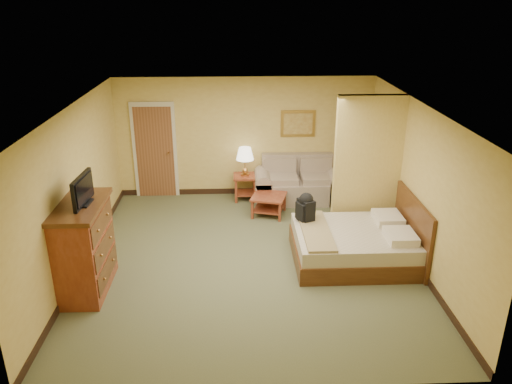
{
  "coord_description": "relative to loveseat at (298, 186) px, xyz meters",
  "views": [
    {
      "loc": [
        -0.2,
        -7.45,
        4.21
      ],
      "look_at": [
        0.14,
        0.6,
        0.98
      ],
      "focal_mm": 35.0,
      "sensor_mm": 36.0,
      "label": 1
    }
  ],
  "objects": [
    {
      "name": "partition",
      "position": [
        1.01,
        -1.65,
        0.99
      ],
      "size": [
        1.2,
        0.15,
        2.6
      ],
      "primitive_type": "cube",
      "color": "#D5B75A",
      "rests_on": "floor"
    },
    {
      "name": "dresser",
      "position": [
        -3.62,
        -3.39,
        0.4
      ],
      "size": [
        0.69,
        1.32,
        1.41
      ],
      "color": "maroon",
      "rests_on": "floor"
    },
    {
      "name": "table_lamp",
      "position": [
        -1.15,
        0.07,
        0.71
      ],
      "size": [
        0.38,
        0.38,
        0.62
      ],
      "color": "#B88243",
      "rests_on": "side_table"
    },
    {
      "name": "door",
      "position": [
        -3.09,
        0.39,
        0.72
      ],
      "size": [
        0.94,
        0.16,
        2.1
      ],
      "color": "beige",
      "rests_on": "floor"
    },
    {
      "name": "ceiling",
      "position": [
        -1.14,
        -2.58,
        2.29
      ],
      "size": [
        6.0,
        6.0,
        0.0
      ],
      "primitive_type": "plane",
      "rotation": [
        3.14,
        0.0,
        0.0
      ],
      "color": "white",
      "rests_on": "back_wall"
    },
    {
      "name": "left_wall",
      "position": [
        -3.89,
        -2.58,
        0.99
      ],
      "size": [
        0.02,
        6.0,
        2.6
      ],
      "primitive_type": "cube",
      "color": "#D5B75A",
      "rests_on": "floor"
    },
    {
      "name": "baseboard",
      "position": [
        -1.14,
        0.41,
        -0.25
      ],
      "size": [
        5.5,
        0.02,
        0.12
      ],
      "primitive_type": "cube",
      "color": "black",
      "rests_on": "floor"
    },
    {
      "name": "backpack",
      "position": [
        -0.16,
        -2.26,
        0.51
      ],
      "size": [
        0.31,
        0.36,
        0.52
      ],
      "rotation": [
        0.0,
        0.0,
        0.44
      ],
      "color": "black",
      "rests_on": "bed"
    },
    {
      "name": "wall_picture",
      "position": [
        0.0,
        0.4,
        1.29
      ],
      "size": [
        0.74,
        0.04,
        0.58
      ],
      "color": "#B78E3F",
      "rests_on": "back_wall"
    },
    {
      "name": "floor",
      "position": [
        -1.14,
        -2.58,
        -0.31
      ],
      "size": [
        6.0,
        6.0,
        0.0
      ],
      "primitive_type": "plane",
      "color": "#575C3B",
      "rests_on": "ground"
    },
    {
      "name": "coffee_table",
      "position": [
        -0.69,
        -0.77,
        -0.01
      ],
      "size": [
        0.8,
        0.8,
        0.42
      ],
      "rotation": [
        0.0,
        0.0,
        -0.27
      ],
      "color": "maroon",
      "rests_on": "floor"
    },
    {
      "name": "back_wall",
      "position": [
        -1.14,
        0.42,
        0.99
      ],
      "size": [
        5.5,
        0.02,
        2.6
      ],
      "primitive_type": "cube",
      "color": "#D5B75A",
      "rests_on": "floor"
    },
    {
      "name": "side_table",
      "position": [
        -1.15,
        0.07,
        0.05
      ],
      "size": [
        0.5,
        0.5,
        0.55
      ],
      "color": "maroon",
      "rests_on": "floor"
    },
    {
      "name": "right_wall",
      "position": [
        1.61,
        -2.58,
        0.99
      ],
      "size": [
        0.02,
        6.0,
        2.6
      ],
      "primitive_type": "cube",
      "color": "#D5B75A",
      "rests_on": "floor"
    },
    {
      "name": "tv",
      "position": [
        -3.52,
        -3.39,
        1.3
      ],
      "size": [
        0.2,
        0.71,
        0.43
      ],
      "rotation": [
        0.0,
        0.0,
        -0.07
      ],
      "color": "black",
      "rests_on": "dresser"
    },
    {
      "name": "bed",
      "position": [
        0.68,
        -2.68,
        -0.01
      ],
      "size": [
        2.01,
        1.7,
        1.1
      ],
      "color": "#482510",
      "rests_on": "floor"
    },
    {
      "name": "loveseat",
      "position": [
        0.0,
        0.0,
        0.0
      ],
      "size": [
        1.89,
        0.88,
        0.96
      ],
      "color": "gray",
      "rests_on": "floor"
    }
  ]
}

